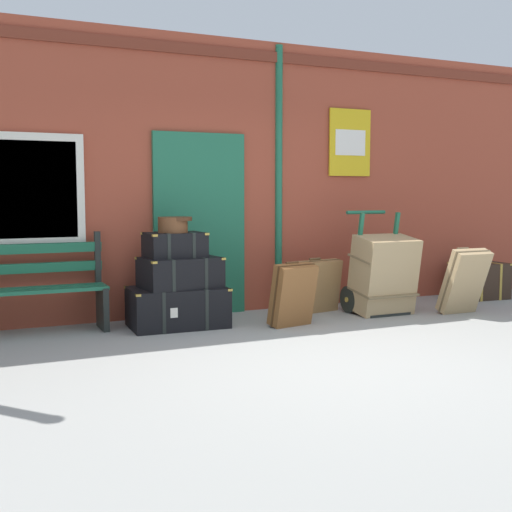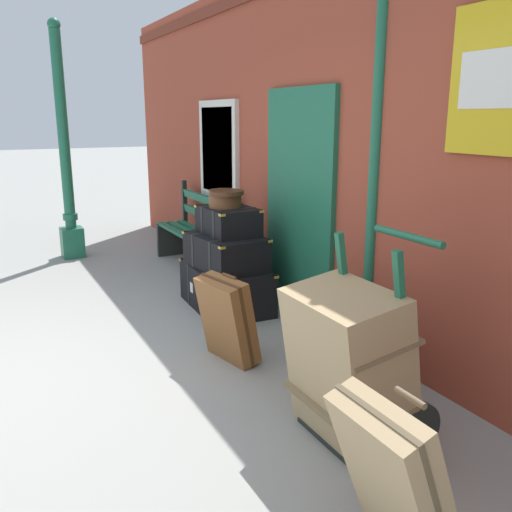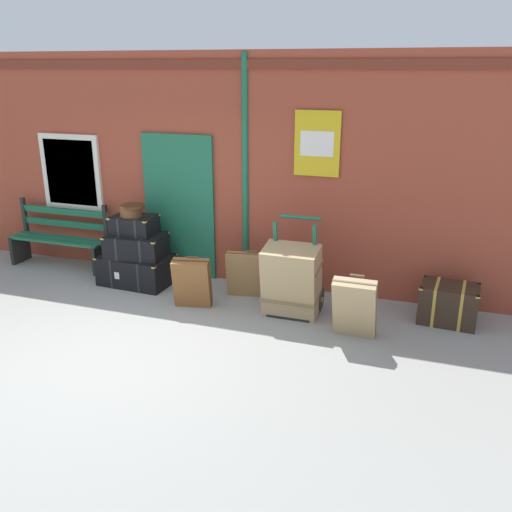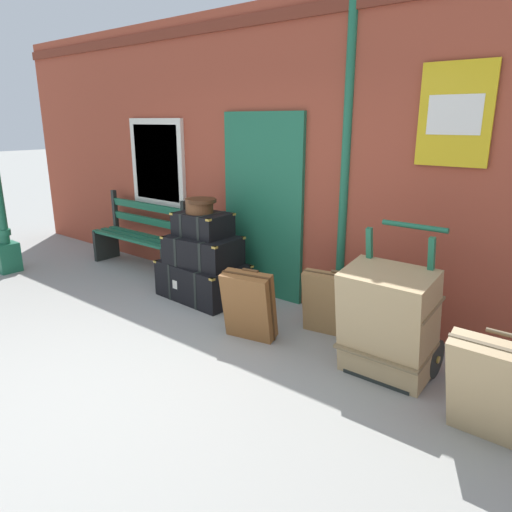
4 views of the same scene
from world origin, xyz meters
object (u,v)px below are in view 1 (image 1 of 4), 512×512
round_hatbox (174,224)px  suitcase_olive (464,281)px  platform_bench (24,290)px  steamer_trunk_middle (180,272)px  steamer_trunk_base (178,307)px  large_brown_trunk (383,275)px  suitcase_brown (315,286)px  suitcase_beige (293,295)px  corner_trunk (479,280)px  porters_trolley (375,289)px  steamer_trunk_top (175,245)px

round_hatbox → suitcase_olive: 3.44m
platform_bench → steamer_trunk_middle: size_ratio=1.88×
steamer_trunk_base → suitcase_olive: size_ratio=1.33×
large_brown_trunk → suitcase_brown: large_brown_trunk is taller
round_hatbox → suitcase_beige: round_hatbox is taller
suitcase_olive → corner_trunk: bearing=39.1°
suitcase_olive → corner_trunk: (1.02, 0.83, -0.15)m
round_hatbox → steamer_trunk_base: bearing=-27.2°
suitcase_brown → suitcase_olive: bearing=-27.7°
steamer_trunk_middle → porters_trolley: 2.40m
steamer_trunk_middle → suitcase_brown: (1.70, 0.10, -0.26)m
round_hatbox → suitcase_beige: (1.15, -0.51, -0.76)m
suitcase_brown → porters_trolley: bearing=-19.3°
suitcase_brown → corner_trunk: bearing=0.6°
steamer_trunk_base → porters_trolley: porters_trolley is taller
porters_trolley → corner_trunk: bearing=8.0°
round_hatbox → large_brown_trunk: round_hatbox is taller
platform_bench → steamer_trunk_base: bearing=-10.4°
porters_trolley → suitcase_olive: 1.03m
large_brown_trunk → platform_bench: bearing=171.3°
steamer_trunk_middle → corner_trunk: size_ratio=1.18×
steamer_trunk_base → porters_trolley: bearing=-3.6°
steamer_trunk_base → round_hatbox: 0.89m
corner_trunk → platform_bench: bearing=178.4°
platform_bench → steamer_trunk_base: size_ratio=1.54×
large_brown_trunk → suitcase_beige: 1.30m
steamer_trunk_middle → suitcase_olive: size_ratio=1.09×
platform_bench → porters_trolley: (3.91, -0.43, -0.17)m
steamer_trunk_base → round_hatbox: size_ratio=2.89×
platform_bench → suitcase_brown: size_ratio=2.29×
platform_bench → steamer_trunk_base: platform_bench is taller
steamer_trunk_top → round_hatbox: 0.23m
corner_trunk → round_hatbox: bearing=-178.7°
steamer_trunk_base → steamer_trunk_top: (-0.01, 0.04, 0.66)m
steamer_trunk_base → corner_trunk: size_ratio=1.44×
platform_bench → porters_trolley: porters_trolley is taller
porters_trolley → suitcase_olive: porters_trolley is taller
platform_bench → suitcase_beige: platform_bench is taller
porters_trolley → suitcase_brown: 0.72m
steamer_trunk_middle → steamer_trunk_top: bearing=130.2°
steamer_trunk_middle → porters_trolley: size_ratio=0.71×
steamer_trunk_base → corner_trunk: (4.28, 0.11, 0.03)m
platform_bench → suitcase_brown: 3.24m
large_brown_trunk → round_hatbox: bearing=172.1°
steamer_trunk_top → platform_bench: bearing=170.9°
porters_trolley → suitcase_olive: bearing=-33.5°
steamer_trunk_top → suitcase_beige: size_ratio=0.90×
porters_trolley → large_brown_trunk: 0.26m
steamer_trunk_middle → round_hatbox: bearing=154.5°
steamer_trunk_top → suitcase_brown: size_ratio=0.89×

